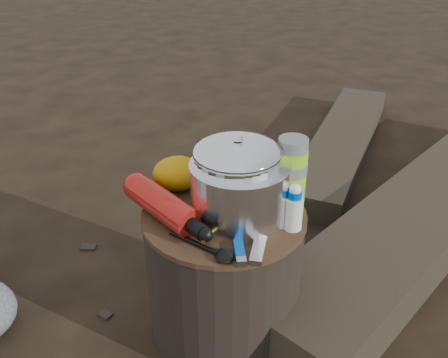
{
  "coord_description": "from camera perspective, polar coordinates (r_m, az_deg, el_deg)",
  "views": [
    {
      "loc": [
        -0.1,
        -1.02,
        1.06
      ],
      "look_at": [
        0.0,
        0.0,
        0.48
      ],
      "focal_mm": 39.1,
      "sensor_mm": 36.0,
      "label": 1
    }
  ],
  "objects": [
    {
      "name": "ground",
      "position": [
        1.48,
        -0.0,
        -16.42
      ],
      "size": [
        60.0,
        60.0,
        0.0
      ],
      "primitive_type": "plane",
      "color": "black",
      "rests_on": "ground"
    },
    {
      "name": "stump",
      "position": [
        1.35,
        -0.0,
        -10.78
      ],
      "size": [
        0.41,
        0.41,
        0.38
      ],
      "primitive_type": "cylinder",
      "color": "black",
      "rests_on": "ground"
    },
    {
      "name": "log_main",
      "position": [
        1.98,
        23.45,
        -2.83
      ],
      "size": [
        1.64,
        1.51,
        0.16
      ],
      "primitive_type": "cube",
      "rotation": [
        0.0,
        0.0,
        -0.84
      ],
      "color": "#31291F",
      "rests_on": "ground"
    },
    {
      "name": "log_small",
      "position": [
        2.43,
        13.65,
        4.17
      ],
      "size": [
        0.82,
        1.26,
        0.11
      ],
      "primitive_type": "cube",
      "rotation": [
        0.0,
        0.0,
        -0.49
      ],
      "color": "#31291F",
      "rests_on": "ground"
    },
    {
      "name": "foil_windscreen",
      "position": [
        1.18,
        1.84,
        -1.36
      ],
      "size": [
        0.24,
        0.24,
        0.15
      ],
      "primitive_type": "cylinder",
      "color": "white",
      "rests_on": "stump"
    },
    {
      "name": "camping_pot",
      "position": [
        1.17,
        1.53,
        0.06
      ],
      "size": [
        0.21,
        0.21,
        0.21
      ],
      "primitive_type": "cylinder",
      "color": "white",
      "rests_on": "stump"
    },
    {
      "name": "fuel_bottle",
      "position": [
        1.21,
        -7.22,
        -2.97
      ],
      "size": [
        0.24,
        0.29,
        0.07
      ],
      "primitive_type": null,
      "rotation": [
        0.0,
        0.0,
        0.62
      ],
      "color": "red",
      "rests_on": "stump"
    },
    {
      "name": "thermos",
      "position": [
        1.22,
        7.84,
        0.51
      ],
      "size": [
        0.08,
        0.08,
        0.19
      ],
      "primitive_type": "cylinder",
      "color": "#8DD920",
      "rests_on": "stump"
    },
    {
      "name": "travel_mug",
      "position": [
        1.32,
        4.66,
        1.18
      ],
      "size": [
        0.08,
        0.08,
        0.11
      ],
      "primitive_type": "cylinder",
      "color": "black",
      "rests_on": "stump"
    },
    {
      "name": "stuff_sack",
      "position": [
        1.32,
        -5.43,
        0.66
      ],
      "size": [
        0.13,
        0.11,
        0.09
      ],
      "primitive_type": "ellipsoid",
      "color": "#C68B09",
      "rests_on": "stump"
    },
    {
      "name": "food_pouch",
      "position": [
        1.35,
        -0.44,
        2.4
      ],
      "size": [
        0.1,
        0.06,
        0.13
      ],
      "primitive_type": "cube",
      "rotation": [
        0.0,
        0.0,
        0.35
      ],
      "color": "#121153",
      "rests_on": "stump"
    },
    {
      "name": "lighter",
      "position": [
        1.1,
        1.8,
        -8.24
      ],
      "size": [
        0.02,
        0.09,
        0.02
      ],
      "primitive_type": "cube",
      "rotation": [
        0.0,
        0.0,
        -0.02
      ],
      "color": "#0046B9",
      "rests_on": "stump"
    },
    {
      "name": "multitool",
      "position": [
        1.1,
        4.04,
        -8.24
      ],
      "size": [
        0.06,
        0.1,
        0.01
      ],
      "primitive_type": "cube",
      "rotation": [
        0.0,
        0.0,
        -0.3
      ],
      "color": "#B0AFB4",
      "rests_on": "stump"
    },
    {
      "name": "spork",
      "position": [
        1.12,
        -3.34,
        -7.47
      ],
      "size": [
        0.15,
        0.14,
        0.01
      ],
      "primitive_type": null,
      "rotation": [
        0.0,
        0.0,
        0.86
      ],
      "color": "black",
      "rests_on": "stump"
    },
    {
      "name": "squeeze_bottle",
      "position": [
        1.16,
        8.14,
        -3.5
      ],
      "size": [
        0.04,
        0.04,
        0.11
      ],
      "primitive_type": "cylinder",
      "color": "white",
      "rests_on": "stump"
    }
  ]
}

